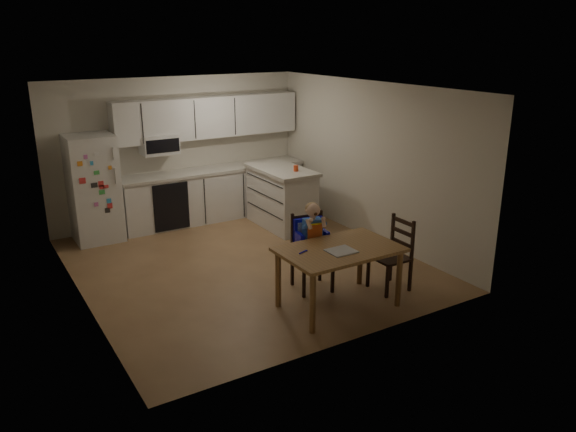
% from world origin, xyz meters
% --- Properties ---
extents(room, '(4.52, 5.01, 2.51)m').
position_xyz_m(room, '(0.00, 0.48, 1.25)').
color(room, brown).
rests_on(room, ground).
extents(refrigerator, '(0.72, 0.70, 1.70)m').
position_xyz_m(refrigerator, '(-1.55, 2.15, 0.85)').
color(refrigerator, silver).
rests_on(refrigerator, ground).
extents(kitchen_run, '(3.37, 0.62, 2.15)m').
position_xyz_m(kitchen_run, '(0.50, 2.24, 0.88)').
color(kitchen_run, silver).
rests_on(kitchen_run, ground).
extents(kitchen_island, '(0.73, 1.39, 1.02)m').
position_xyz_m(kitchen_island, '(1.32, 1.19, 0.52)').
color(kitchen_island, silver).
rests_on(kitchen_island, ground).
extents(red_cup, '(0.08, 0.08, 0.10)m').
position_xyz_m(red_cup, '(1.41, 0.87, 1.07)').
color(red_cup, red).
rests_on(red_cup, kitchen_island).
extents(dining_table, '(1.41, 0.91, 0.76)m').
position_xyz_m(dining_table, '(0.37, -1.77, 0.65)').
color(dining_table, olive).
rests_on(dining_table, ground).
extents(napkin, '(0.32, 0.28, 0.01)m').
position_xyz_m(napkin, '(0.32, -1.87, 0.76)').
color(napkin, '#A9A9AE').
rests_on(napkin, dining_table).
extents(toddler_spoon, '(0.12, 0.06, 0.02)m').
position_xyz_m(toddler_spoon, '(-0.09, -1.66, 0.77)').
color(toddler_spoon, '#0F0FC2').
rests_on(toddler_spoon, dining_table).
extents(chair_booster, '(0.51, 0.51, 1.17)m').
position_xyz_m(chair_booster, '(0.38, -1.15, 0.70)').
color(chair_booster, black).
rests_on(chair_booster, ground).
extents(chair_side, '(0.42, 0.42, 0.95)m').
position_xyz_m(chair_side, '(1.31, -1.72, 0.54)').
color(chair_side, black).
rests_on(chair_side, ground).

